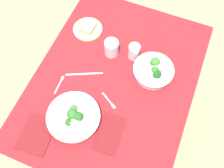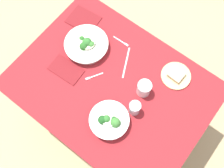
# 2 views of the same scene
# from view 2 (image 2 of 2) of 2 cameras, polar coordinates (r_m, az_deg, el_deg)

# --- Properties ---
(ground_plane) EXTENTS (6.00, 6.00, 0.00)m
(ground_plane) POSITION_cam_2_polar(r_m,az_deg,el_deg) (2.35, 0.04, -6.64)
(ground_plane) COLOR tan
(dining_table) EXTENTS (1.15, 0.86, 0.74)m
(dining_table) POSITION_cam_2_polar(r_m,az_deg,el_deg) (1.77, 0.05, -1.85)
(dining_table) COLOR maroon
(dining_table) RESTS_ON ground_plane
(broccoli_bowl_far) EXTENTS (0.27, 0.27, 0.09)m
(broccoli_bowl_far) POSITION_cam_2_polar(r_m,az_deg,el_deg) (1.73, -5.25, 7.98)
(broccoli_bowl_far) COLOR silver
(broccoli_bowl_far) RESTS_ON dining_table
(broccoli_bowl_near) EXTENTS (0.22, 0.22, 0.09)m
(broccoli_bowl_near) POSITION_cam_2_polar(r_m,az_deg,el_deg) (1.55, -0.55, -7.51)
(broccoli_bowl_near) COLOR white
(broccoli_bowl_near) RESTS_ON dining_table
(bread_side_plate) EXTENTS (0.18, 0.18, 0.04)m
(bread_side_plate) POSITION_cam_2_polar(r_m,az_deg,el_deg) (1.70, 12.99, 1.71)
(bread_side_plate) COLOR #D6B27A
(bread_side_plate) RESTS_ON dining_table
(water_glass_center) EXTENTS (0.08, 0.08, 0.10)m
(water_glass_center) POSITION_cam_2_polar(r_m,az_deg,el_deg) (1.60, 6.57, -0.90)
(water_glass_center) COLOR silver
(water_glass_center) RESTS_ON dining_table
(water_glass_side) EXTENTS (0.06, 0.06, 0.10)m
(water_glass_side) POSITION_cam_2_polar(r_m,az_deg,el_deg) (1.56, 4.66, -4.93)
(water_glass_side) COLOR silver
(water_glass_side) RESTS_ON dining_table
(fork_by_far_bowl) EXTENTS (0.07, 0.10, 0.00)m
(fork_by_far_bowl) POSITION_cam_2_polar(r_m,az_deg,el_deg) (1.67, -3.83, 1.55)
(fork_by_far_bowl) COLOR #B7B7BC
(fork_by_far_bowl) RESTS_ON dining_table
(fork_by_near_bowl) EXTENTS (0.11, 0.01, 0.00)m
(fork_by_near_bowl) POSITION_cam_2_polar(r_m,az_deg,el_deg) (1.77, 1.97, 8.67)
(fork_by_near_bowl) COLOR #B7B7BC
(fork_by_near_bowl) RESTS_ON dining_table
(table_knife_left) EXTENTS (0.10, 0.19, 0.00)m
(table_knife_left) POSITION_cam_2_polar(r_m,az_deg,el_deg) (1.71, 2.90, 4.41)
(table_knife_left) COLOR #B7B7BC
(table_knife_left) RESTS_ON dining_table
(napkin_folded_upper) EXTENTS (0.21, 0.13, 0.01)m
(napkin_folded_upper) POSITION_cam_2_polar(r_m,az_deg,el_deg) (1.71, -9.38, 2.95)
(napkin_folded_upper) COLOR maroon
(napkin_folded_upper) RESTS_ON dining_table
(napkin_folded_lower) EXTENTS (0.21, 0.17, 0.01)m
(napkin_folded_lower) POSITION_cam_2_polar(r_m,az_deg,el_deg) (1.86, -5.90, 12.97)
(napkin_folded_lower) COLOR maroon
(napkin_folded_lower) RESTS_ON dining_table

